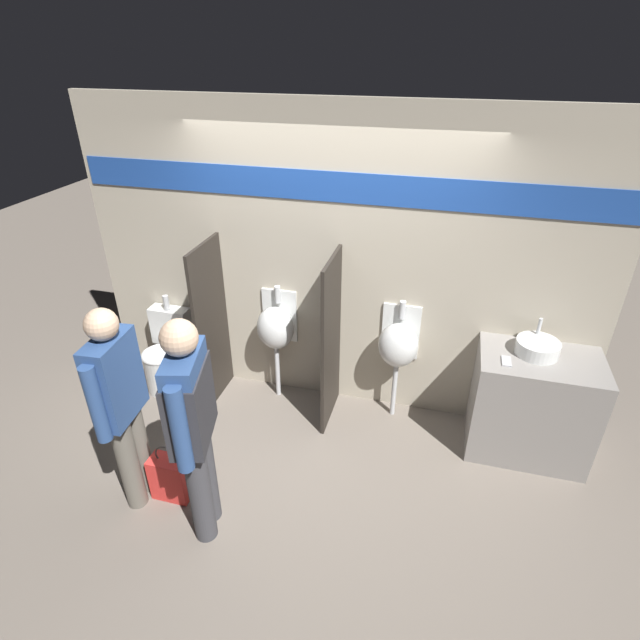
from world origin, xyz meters
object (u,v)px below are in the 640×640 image
object	(u,v)px
urinal_near_counter	(276,328)
cell_phone	(506,361)
toilet	(166,356)
sink_basin	(537,347)
person_in_vest	(192,419)
urinal_far	(398,345)
shopping_bag	(171,477)
person_with_lanyard	(121,403)

from	to	relation	value
urinal_near_counter	cell_phone	bearing A→B (deg)	-8.21
urinal_near_counter	toilet	distance (m)	1.21
sink_basin	person_in_vest	size ratio (longest dim) A/B	0.20
sink_basin	urinal_far	distance (m)	1.11
toilet	person_in_vest	size ratio (longest dim) A/B	0.54
urinal_near_counter	shopping_bag	size ratio (longest dim) A/B	2.28
person_in_vest	sink_basin	bearing A→B (deg)	-71.12
urinal_far	person_in_vest	size ratio (longest dim) A/B	0.67
urinal_near_counter	toilet	size ratio (longest dim) A/B	1.23
toilet	cell_phone	bearing A→B (deg)	-2.76
cell_phone	toilet	size ratio (longest dim) A/B	0.15
cell_phone	person_in_vest	distance (m)	2.35
urinal_near_counter	urinal_far	size ratio (longest dim) A/B	1.00
urinal_far	person_with_lanyard	size ratio (longest dim) A/B	0.70
cell_phone	person_in_vest	size ratio (longest dim) A/B	0.08
shopping_bag	person_in_vest	bearing A→B (deg)	-24.41
urinal_far	shopping_bag	world-z (taller)	urinal_far
sink_basin	cell_phone	distance (m)	0.30
sink_basin	toilet	bearing A→B (deg)	-179.46
shopping_bag	person_with_lanyard	bearing A→B (deg)	-167.16
urinal_far	person_with_lanyard	world-z (taller)	person_with_lanyard
urinal_near_counter	person_in_vest	size ratio (longest dim) A/B	0.67
toilet	shopping_bag	world-z (taller)	toilet
urinal_far	person_in_vest	bearing A→B (deg)	-125.03
cell_phone	person_with_lanyard	distance (m)	2.83
urinal_far	person_with_lanyard	xyz separation A→B (m)	(-1.72, -1.46, 0.14)
cell_phone	toilet	world-z (taller)	cell_phone
urinal_near_counter	shopping_bag	distance (m)	1.56
cell_phone	urinal_near_counter	distance (m)	2.00
cell_phone	shopping_bag	bearing A→B (deg)	-154.32
person_in_vest	person_with_lanyard	size ratio (longest dim) A/B	1.05
cell_phone	shopping_bag	world-z (taller)	cell_phone
cell_phone	shopping_bag	size ratio (longest dim) A/B	0.28
cell_phone	urinal_far	world-z (taller)	urinal_far
urinal_near_counter	urinal_far	world-z (taller)	same
toilet	person_in_vest	distance (m)	1.95
sink_basin	person_with_lanyard	xyz separation A→B (m)	(-2.80, -1.36, -0.08)
toilet	person_with_lanyard	bearing A→B (deg)	-68.40
cell_phone	shopping_bag	xyz separation A→B (m)	(-2.34, -1.12, -0.73)
sink_basin	urinal_near_counter	bearing A→B (deg)	177.30
cell_phone	shopping_bag	distance (m)	2.69
person_in_vest	urinal_near_counter	bearing A→B (deg)	-14.56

